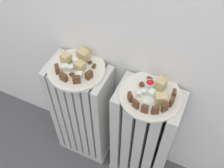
{
  "coord_description": "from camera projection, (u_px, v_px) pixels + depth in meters",
  "views": [
    {
      "loc": [
        0.29,
        -0.35,
        1.51
      ],
      "look_at": [
        0.0,
        0.28,
        0.66
      ],
      "focal_mm": 43.0,
      "sensor_mm": 36.0,
      "label": 1
    }
  ],
  "objects": [
    {
      "name": "fork",
      "position": [
        159.0,
        97.0,
        1.03
      ],
      "size": [
        0.04,
        0.1,
        0.0
      ],
      "color": "silver",
      "rests_on": "plate_right"
    },
    {
      "name": "dark_cake_slice_right_0",
      "position": [
        130.0,
        97.0,
        1.01
      ],
      "size": [
        0.03,
        0.03,
        0.04
      ],
      "primitive_type": "cube",
      "rotation": [
        0.0,
        0.0,
        -0.83
      ],
      "color": "#56351E",
      "rests_on": "plate_right"
    },
    {
      "name": "dark_cake_slice_right_5",
      "position": [
        172.0,
        102.0,
        1.0
      ],
      "size": [
        0.02,
        0.03,
        0.04
      ],
      "primitive_type": "cube",
      "rotation": [
        0.0,
        0.0,
        1.4
      ],
      "color": "#56351E",
      "rests_on": "plate_right"
    },
    {
      "name": "medjool_date_right_1",
      "position": [
        150.0,
        79.0,
        1.09
      ],
      "size": [
        0.03,
        0.03,
        0.01
      ],
      "primitive_type": "ellipsoid",
      "rotation": [
        0.0,
        0.0,
        2.84
      ],
      "color": "#4C2814",
      "rests_on": "plate_right"
    },
    {
      "name": "turkish_delight_left_1",
      "position": [
        71.0,
        68.0,
        1.12
      ],
      "size": [
        0.03,
        0.03,
        0.02
      ],
      "primitive_type": "cube",
      "rotation": [
        0.0,
        0.0,
        0.48
      ],
      "color": "white",
      "rests_on": "plate_left"
    },
    {
      "name": "radiator_right",
      "position": [
        143.0,
        137.0,
        1.32
      ],
      "size": [
        0.29,
        0.17,
        0.67
      ],
      "color": "silver",
      "rests_on": "ground_plane"
    },
    {
      "name": "dark_cake_slice_right_2",
      "position": [
        145.0,
        109.0,
        0.98
      ],
      "size": [
        0.03,
        0.01,
        0.04
      ],
      "primitive_type": "cube",
      "rotation": [
        0.0,
        0.0,
        0.06
      ],
      "color": "#56351E",
      "rests_on": "plate_right"
    },
    {
      "name": "medjool_date_left_1",
      "position": [
        94.0,
        66.0,
        1.13
      ],
      "size": [
        0.02,
        0.03,
        0.01
      ],
      "primitive_type": "ellipsoid",
      "rotation": [
        0.0,
        0.0,
        1.72
      ],
      "color": "#4C2814",
      "rests_on": "plate_left"
    },
    {
      "name": "medjool_date_left_2",
      "position": [
        72.0,
        74.0,
        1.1
      ],
      "size": [
        0.02,
        0.02,
        0.01
      ],
      "primitive_type": "ellipsoid",
      "rotation": [
        0.0,
        0.0,
        0.01
      ],
      "color": "#4C2814",
      "rests_on": "plate_left"
    },
    {
      "name": "dark_cake_slice_left_0",
      "position": [
        57.0,
        69.0,
        1.11
      ],
      "size": [
        0.03,
        0.03,
        0.04
      ],
      "primitive_type": "cube",
      "rotation": [
        0.0,
        0.0,
        -0.88
      ],
      "color": "#56351E",
      "rests_on": "plate_left"
    },
    {
      "name": "turkish_delight_right_1",
      "position": [
        152.0,
        93.0,
        1.03
      ],
      "size": [
        0.03,
        0.03,
        0.02
      ],
      "primitive_type": "cube",
      "rotation": [
        0.0,
        0.0,
        1.43
      ],
      "color": "white",
      "rests_on": "plate_right"
    },
    {
      "name": "radiator_left",
      "position": [
        83.0,
        113.0,
        1.4
      ],
      "size": [
        0.29,
        0.17,
        0.67
      ],
      "color": "silver",
      "rests_on": "ground_plane"
    },
    {
      "name": "turkish_delight_left_0",
      "position": [
        80.0,
        75.0,
        1.09
      ],
      "size": [
        0.03,
        0.03,
        0.02
      ],
      "primitive_type": "cube",
      "rotation": [
        0.0,
        0.0,
        0.33
      ],
      "color": "white",
      "rests_on": "plate_left"
    },
    {
      "name": "dark_cake_slice_right_4",
      "position": [
        165.0,
        108.0,
        0.98
      ],
      "size": [
        0.03,
        0.03,
        0.04
      ],
      "primitive_type": "cube",
      "rotation": [
        0.0,
        0.0,
        0.95
      ],
      "color": "#56351E",
      "rests_on": "plate_right"
    },
    {
      "name": "jam_bowl_right",
      "position": [
        150.0,
        84.0,
        1.06
      ],
      "size": [
        0.04,
        0.04,
        0.03
      ],
      "color": "white",
      "rests_on": "plate_right"
    },
    {
      "name": "medjool_date_left_0",
      "position": [
        90.0,
        62.0,
        1.14
      ],
      "size": [
        0.03,
        0.02,
        0.02
      ],
      "primitive_type": "ellipsoid",
      "rotation": [
        0.0,
        0.0,
        0.63
      ],
      "color": "#4C2814",
      "rests_on": "plate_left"
    },
    {
      "name": "marble_cake_slice_right_1",
      "position": [
        161.0,
        84.0,
        1.05
      ],
      "size": [
        0.05,
        0.05,
        0.05
      ],
      "primitive_type": "cube",
      "rotation": [
        0.0,
        0.0,
        -0.35
      ],
      "color": "tan",
      "rests_on": "plate_right"
    },
    {
      "name": "marble_cake_slice_left_0",
      "position": [
        66.0,
        58.0,
        1.14
      ],
      "size": [
        0.04,
        0.04,
        0.04
      ],
      "primitive_type": "cube",
      "rotation": [
        0.0,
        0.0,
        -0.19
      ],
      "color": "tan",
      "rests_on": "plate_left"
    },
    {
      "name": "dark_cake_slice_right_1",
      "position": [
        136.0,
        104.0,
        0.99
      ],
      "size": [
        0.03,
        0.02,
        0.04
      ],
      "primitive_type": "cube",
      "rotation": [
        0.0,
        0.0,
        -0.39
      ],
      "color": "#56351E",
      "rests_on": "plate_right"
    },
    {
      "name": "marble_cake_slice_left_2",
      "position": [
        80.0,
        66.0,
        1.11
      ],
      "size": [
        0.04,
        0.04,
        0.04
      ],
      "primitive_type": "cube",
      "rotation": [
        0.0,
        0.0,
        -0.21
      ],
      "color": "tan",
      "rests_on": "plate_left"
    },
    {
      "name": "marble_cake_slice_left_1",
      "position": [
        83.0,
        55.0,
        1.15
      ],
      "size": [
        0.06,
        0.05,
        0.04
      ],
      "primitive_type": "cube",
      "rotation": [
        0.0,
        0.0,
        -0.28
      ],
      "color": "tan",
      "rests_on": "plate_left"
    },
    {
      "name": "dark_cake_slice_left_2",
      "position": [
        76.0,
        80.0,
        1.07
      ],
      "size": [
        0.04,
        0.03,
        0.04
      ],
      "primitive_type": "cube",
      "rotation": [
        0.0,
        0.0,
        0.55
      ],
      "color": "#56351E",
      "rests_on": "plate_left"
    },
    {
      "name": "turkish_delight_left_2",
      "position": [
        75.0,
        61.0,
        1.14
      ],
      "size": [
        0.03,
        0.03,
        0.02
      ],
      "primitive_type": "cube",
      "rotation": [
        0.0,
        0.0,
        0.75
      ],
      "color": "white",
      "rests_on": "plate_left"
    },
    {
      "name": "turkish_delight_left_3",
      "position": [
        65.0,
        67.0,
        1.12
      ],
      "size": [
        0.03,
        0.03,
        0.02
      ],
      "primitive_type": "cube",
      "rotation": [
        0.0,
        0.0,
        0.53
      ],
      "color": "white",
      "rests_on": "plate_left"
    },
    {
      "name": "medjool_date_right_0",
      "position": [
        142.0,
        84.0,
        1.07
      ],
      "size": [
        0.03,
        0.03,
        0.02
      ],
      "primitive_type": "ellipsoid",
      "rotation": [
        0.0,
        0.0,
        1.79
      ],
      "color": "#4C2814",
      "rests_on": "plate_right"
    },
    {
      "name": "dark_cake_slice_right_3",
      "position": [
        155.0,
        110.0,
        0.97
      ],
      "size": [
        0.03,
        0.02,
        0.04
      ],
      "primitive_type": "cube",
      "rotation": [
        0.0,
        0.0,
        0.51
      ],
      "color": "#56351E",
      "rests_on": "plate_right"
    },
    {
      "name": "plate_left",
      "position": [
        76.0,
        69.0,
        1.14
      ],
      "size": [
        0.25,
        0.25,
        0.01
      ],
      "primitive_type": "cylinder",
      "color": "silver",
      "rests_on": "radiator_left"
    },
    {
      "name": "dark_cake_slice_left_3",
      "position": [
        89.0,
        75.0,
        1.08
      ],
      "size": [
        0.03,
        0.03,
        0.04
      ],
      "primitive_type": "cube",
      "rotation": [
        0.0,
        0.0,
        1.26
      ],
      "color": "#56351E",
      "rests_on": "plate_left"
    },
    {
      "name": "dark_cake_slice_left_1",
      "position": [
        64.0,
        77.0,
        1.08
      ],
      "size": [
        0.03,
        0.02,
        0.04
      ],
      "primitive_type": "cube",
      "rotation": [
        0.0,
        0.0,
        -0.16
      ],
      "color": "#56351E",
      "rests_on": "plate_left"
    },
    {
      "name": "marble_cake_slice_right_0",
      "position": [
        161.0,
        99.0,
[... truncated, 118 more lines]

